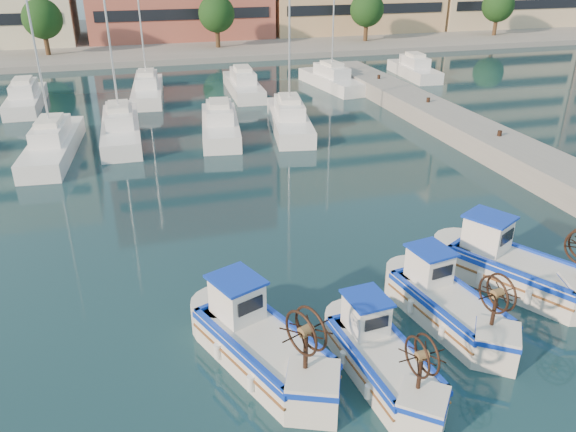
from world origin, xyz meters
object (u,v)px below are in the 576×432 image
Objects in this scene: fishing_boat_b at (381,355)px; fishing_boat_d at (514,266)px; fishing_boat_a at (260,340)px; fishing_boat_c at (447,302)px.

fishing_boat_d is (6.26, 2.88, 0.13)m from fishing_boat_b.
fishing_boat_a is 1.09× the size of fishing_boat_c.
fishing_boat_d is (9.28, 1.47, 0.02)m from fishing_boat_a.
fishing_boat_b is at bearing 175.71° from fishing_boat_d.
fishing_boat_b is 3.47m from fishing_boat_c.
fishing_boat_d is at bearing 19.47° from fishing_boat_b.
fishing_boat_c is (6.04, 0.32, -0.06)m from fishing_boat_a.
fishing_boat_c is at bearing 170.69° from fishing_boat_d.
fishing_boat_a reaches higher than fishing_boat_b.
fishing_boat_b is at bearing -159.55° from fishing_boat_c.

